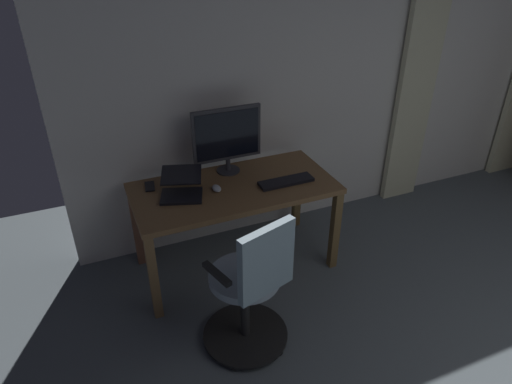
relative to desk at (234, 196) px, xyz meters
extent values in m
cube|color=silver|center=(-1.51, -0.51, 0.74)|extent=(5.36, 0.10, 2.75)
cube|color=beige|center=(-1.91, -0.40, 0.49)|extent=(0.37, 0.06, 2.26)
cube|color=brown|center=(0.00, 0.00, 0.07)|extent=(1.49, 0.72, 0.04)
cube|color=brown|center=(-0.70, 0.32, -0.29)|extent=(0.06, 0.06, 0.68)
cube|color=brown|center=(0.70, 0.32, -0.29)|extent=(0.06, 0.06, 0.68)
cube|color=brown|center=(-0.70, -0.32, -0.29)|extent=(0.06, 0.06, 0.68)
cube|color=brown|center=(0.70, -0.32, -0.29)|extent=(0.06, 0.06, 0.68)
cylinder|color=black|center=(0.22, 0.75, -0.60)|extent=(0.56, 0.56, 0.02)
sphere|color=black|center=(-0.03, 0.68, -0.61)|extent=(0.05, 0.05, 0.05)
sphere|color=black|center=(0.21, 0.49, -0.61)|extent=(0.05, 0.05, 0.05)
sphere|color=black|center=(0.46, 0.67, -0.61)|extent=(0.05, 0.05, 0.05)
sphere|color=black|center=(0.37, 0.96, -0.61)|extent=(0.05, 0.05, 0.05)
sphere|color=black|center=(0.07, 0.96, -0.61)|extent=(0.05, 0.05, 0.05)
cylinder|color=black|center=(0.22, 0.75, -0.36)|extent=(0.06, 0.06, 0.47)
cylinder|color=gray|center=(0.22, 0.75, -0.10)|extent=(0.55, 0.55, 0.05)
cube|color=gray|center=(0.16, 0.94, 0.14)|extent=(0.37, 0.16, 0.44)
cube|color=black|center=(0.41, 0.81, 0.03)|extent=(0.11, 0.24, 0.03)
cube|color=black|center=(0.03, 0.69, 0.03)|extent=(0.11, 0.24, 0.03)
cylinder|color=#333338|center=(-0.04, -0.24, 0.09)|extent=(0.18, 0.18, 0.01)
cylinder|color=#333338|center=(-0.04, -0.24, 0.15)|extent=(0.04, 0.04, 0.09)
cube|color=#333338|center=(-0.04, -0.24, 0.40)|extent=(0.53, 0.03, 0.41)
cube|color=black|center=(-0.04, -0.23, 0.40)|extent=(0.49, 0.01, 0.36)
cube|color=black|center=(-0.37, 0.11, 0.10)|extent=(0.42, 0.12, 0.02)
cube|color=black|center=(0.39, 0.01, 0.10)|extent=(0.34, 0.29, 0.02)
cube|color=black|center=(0.36, -0.09, 0.21)|extent=(0.33, 0.29, 0.06)
ellipsoid|color=#B7BCC1|center=(0.14, 0.01, 0.11)|extent=(0.06, 0.10, 0.04)
cube|color=black|center=(0.57, -0.23, 0.09)|extent=(0.09, 0.15, 0.01)
camera|label=1|loc=(0.97, 2.73, 1.74)|focal=31.90mm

